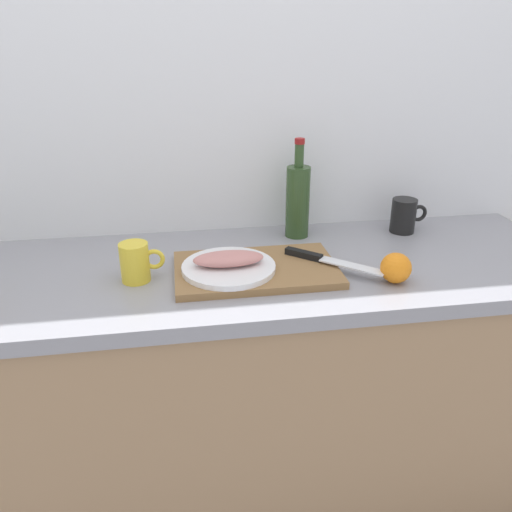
% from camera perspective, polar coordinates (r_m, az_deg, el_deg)
% --- Properties ---
extents(ground_plane, '(12.00, 12.00, 0.00)m').
position_cam_1_polar(ground_plane, '(1.97, -2.21, -25.63)').
color(ground_plane, slate).
extents(back_wall, '(3.20, 0.05, 2.50)m').
position_cam_1_polar(back_wall, '(1.62, -4.38, 14.98)').
color(back_wall, white).
rests_on(back_wall, ground_plane).
extents(kitchen_counter, '(2.00, 0.60, 0.90)m').
position_cam_1_polar(kitchen_counter, '(1.66, -2.46, -15.44)').
color(kitchen_counter, '#9E7A56').
rests_on(kitchen_counter, ground_plane).
extents(cutting_board, '(0.44, 0.27, 0.02)m').
position_cam_1_polar(cutting_board, '(1.37, 0.00, -1.53)').
color(cutting_board, olive).
rests_on(cutting_board, kitchen_counter).
extents(white_plate, '(0.25, 0.25, 0.01)m').
position_cam_1_polar(white_plate, '(1.35, -3.09, -1.29)').
color(white_plate, white).
rests_on(white_plate, cutting_board).
extents(fish_fillet, '(0.19, 0.08, 0.04)m').
position_cam_1_polar(fish_fillet, '(1.34, -3.11, -0.30)').
color(fish_fillet, tan).
rests_on(fish_fillet, white_plate).
extents(chef_knife, '(0.24, 0.21, 0.02)m').
position_cam_1_polar(chef_knife, '(1.41, 7.29, -0.27)').
color(chef_knife, silver).
rests_on(chef_knife, cutting_board).
extents(wine_bottle, '(0.07, 0.07, 0.31)m').
position_cam_1_polar(wine_bottle, '(1.60, 4.70, 6.33)').
color(wine_bottle, '#2D4723').
rests_on(wine_bottle, kitchen_counter).
extents(coffee_mug_0, '(0.12, 0.08, 0.10)m').
position_cam_1_polar(coffee_mug_0, '(1.35, -13.32, -0.67)').
color(coffee_mug_0, yellow).
rests_on(coffee_mug_0, kitchen_counter).
extents(coffee_mug_1, '(0.12, 0.08, 0.11)m').
position_cam_1_polar(coffee_mug_1, '(1.71, 16.27, 4.38)').
color(coffee_mug_1, black).
rests_on(coffee_mug_1, kitchen_counter).
extents(orange_1, '(0.08, 0.08, 0.08)m').
position_cam_1_polar(orange_1, '(1.36, 15.41, -1.30)').
color(orange_1, orange).
rests_on(orange_1, kitchen_counter).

